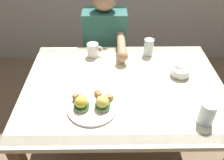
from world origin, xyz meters
TOP-DOWN VIEW (x-y plane):
  - ground_plane at (0.00, 0.00)m, footprint 6.00×6.00m
  - dining_table at (0.00, 0.00)m, footprint 1.20×0.90m
  - eggs_benedict_plate at (-0.18, -0.19)m, footprint 0.27×0.27m
  - fruit_bowl at (0.36, 0.10)m, footprint 0.12×0.12m
  - coffee_mug at (-0.20, 0.33)m, footprint 0.11×0.08m
  - fork at (-0.48, -0.15)m, footprint 0.08×0.15m
  - water_glass_near at (0.19, 0.34)m, footprint 0.07×0.07m
  - water_glass_far at (0.39, -0.29)m, footprint 0.08×0.08m
  - diner_person at (-0.12, 0.60)m, footprint 0.34×0.54m

SIDE VIEW (x-z plane):
  - ground_plane at x=0.00m, z-range 0.00..0.00m
  - dining_table at x=0.00m, z-range 0.26..1.00m
  - diner_person at x=-0.12m, z-range 0.08..1.22m
  - fork at x=-0.48m, z-range 0.74..0.74m
  - eggs_benedict_plate at x=-0.18m, z-range 0.72..0.81m
  - fruit_bowl at x=0.36m, z-range 0.74..0.80m
  - coffee_mug at x=-0.20m, z-range 0.74..0.84m
  - water_glass_near at x=0.19m, z-range 0.73..0.85m
  - water_glass_far at x=0.39m, z-range 0.73..0.85m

